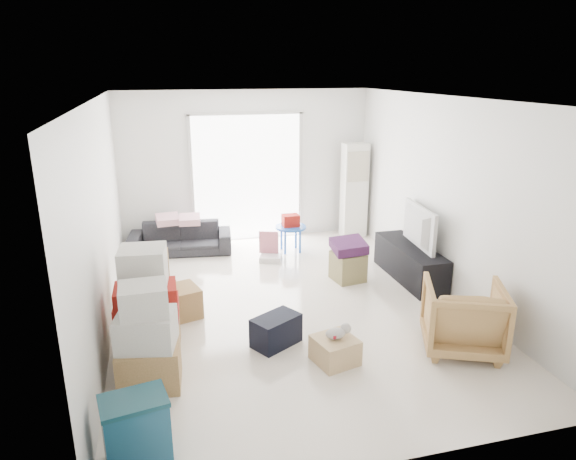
# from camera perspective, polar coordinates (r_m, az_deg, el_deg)

# --- Properties ---
(room_shell) EXTENTS (4.98, 6.48, 3.18)m
(room_shell) POSITION_cam_1_polar(r_m,az_deg,el_deg) (6.49, 0.10, 2.41)
(room_shell) COLOR white
(room_shell) RESTS_ON ground
(sliding_door) EXTENTS (2.10, 0.04, 2.33)m
(sliding_door) POSITION_cam_1_polar(r_m,az_deg,el_deg) (9.35, -4.55, 6.37)
(sliding_door) COLOR white
(sliding_door) RESTS_ON room_shell
(ac_tower) EXTENTS (0.45, 0.30, 1.75)m
(ac_tower) POSITION_cam_1_polar(r_m,az_deg,el_deg) (9.65, 7.35, 4.39)
(ac_tower) COLOR silver
(ac_tower) RESTS_ON room_shell
(tv_console) EXTENTS (0.47, 1.55, 0.52)m
(tv_console) POSITION_cam_1_polar(r_m,az_deg,el_deg) (7.94, 13.39, -3.51)
(tv_console) COLOR black
(tv_console) RESTS_ON room_shell
(television) EXTENTS (0.71, 1.11, 0.14)m
(television) POSITION_cam_1_polar(r_m,az_deg,el_deg) (7.83, 13.55, -1.26)
(television) COLOR black
(television) RESTS_ON tv_console
(sofa) EXTENTS (1.77, 0.71, 0.67)m
(sofa) POSITION_cam_1_polar(r_m,az_deg,el_deg) (8.99, -11.90, -0.40)
(sofa) COLOR #2B2C31
(sofa) RESTS_ON room_shell
(pillow_left) EXTENTS (0.37, 0.31, 0.11)m
(pillow_left) POSITION_cam_1_polar(r_m,az_deg,el_deg) (8.92, -13.28, 1.99)
(pillow_left) COLOR #F4B2BB
(pillow_left) RESTS_ON sofa
(pillow_right) EXTENTS (0.37, 0.31, 0.12)m
(pillow_right) POSITION_cam_1_polar(r_m,az_deg,el_deg) (8.84, -10.92, 2.04)
(pillow_right) COLOR #F4B2BB
(pillow_right) RESTS_ON sofa
(armchair) EXTENTS (1.08, 1.05, 0.86)m
(armchair) POSITION_cam_1_polar(r_m,az_deg,el_deg) (6.10, 18.94, -8.83)
(armchair) COLOR tan
(armchair) RESTS_ON room_shell
(storage_bins) EXTENTS (0.57, 0.45, 0.59)m
(storage_bins) POSITION_cam_1_polar(r_m,az_deg,el_deg) (4.53, -16.51, -20.57)
(storage_bins) COLOR navy
(storage_bins) RESTS_ON room_shell
(box_stack_a) EXTENTS (0.64, 0.55, 1.09)m
(box_stack_a) POSITION_cam_1_polar(r_m,az_deg,el_deg) (5.31, -15.35, -11.89)
(box_stack_a) COLOR #A97F4C
(box_stack_a) RESTS_ON room_shell
(box_stack_b) EXTENTS (0.70, 0.69, 1.25)m
(box_stack_b) POSITION_cam_1_polar(r_m,az_deg,el_deg) (5.82, -15.38, -8.55)
(box_stack_b) COLOR #A97F4C
(box_stack_b) RESTS_ON room_shell
(box_stack_c) EXTENTS (0.65, 0.57, 0.85)m
(box_stack_c) POSITION_cam_1_polar(r_m,az_deg,el_deg) (6.70, -15.02, -6.21)
(box_stack_c) COLOR #A97F4C
(box_stack_c) RESTS_ON room_shell
(loose_box) EXTENTS (0.57, 0.57, 0.38)m
(loose_box) POSITION_cam_1_polar(r_m,az_deg,el_deg) (6.75, -11.92, -7.85)
(loose_box) COLOR #A97F4C
(loose_box) RESTS_ON room_shell
(duffel_bag) EXTENTS (0.63, 0.56, 0.35)m
(duffel_bag) POSITION_cam_1_polar(r_m,az_deg,el_deg) (5.99, -1.34, -11.10)
(duffel_bag) COLOR black
(duffel_bag) RESTS_ON room_shell
(ottoman) EXTENTS (0.49, 0.49, 0.43)m
(ottoman) POSITION_cam_1_polar(r_m,az_deg,el_deg) (7.74, 6.67, -4.03)
(ottoman) COLOR #969057
(ottoman) RESTS_ON room_shell
(blanket) EXTENTS (0.49, 0.49, 0.14)m
(blanket) POSITION_cam_1_polar(r_m,az_deg,el_deg) (7.64, 6.75, -2.04)
(blanket) COLOR #522153
(blanket) RESTS_ON ottoman
(kids_table) EXTENTS (0.53, 0.53, 0.66)m
(kids_table) POSITION_cam_1_polar(r_m,az_deg,el_deg) (8.81, 0.29, 0.54)
(kids_table) COLOR blue
(kids_table) RESTS_ON room_shell
(toy_walker) EXTENTS (0.43, 0.41, 0.46)m
(toy_walker) POSITION_cam_1_polar(r_m,az_deg,el_deg) (8.53, -2.02, -2.46)
(toy_walker) COLOR silver
(toy_walker) RESTS_ON room_shell
(wood_crate) EXTENTS (0.52, 0.52, 0.28)m
(wood_crate) POSITION_cam_1_polar(r_m,az_deg,el_deg) (5.70, 5.25, -13.14)
(wood_crate) COLOR #DCB67F
(wood_crate) RESTS_ON room_shell
(plush_bunny) EXTENTS (0.30, 0.17, 0.15)m
(plush_bunny) POSITION_cam_1_polar(r_m,az_deg,el_deg) (5.61, 5.60, -11.22)
(plush_bunny) COLOR #B2ADA8
(plush_bunny) RESTS_ON wood_crate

